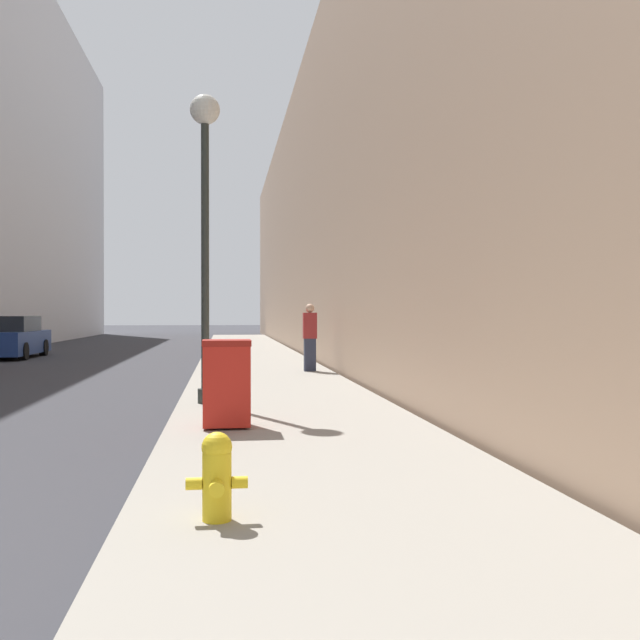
{
  "coord_description": "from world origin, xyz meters",
  "views": [
    {
      "loc": [
        4.89,
        -3.8,
        1.67
      ],
      "look_at": [
        7.82,
        18.01,
        1.47
      ],
      "focal_mm": 40.0,
      "sensor_mm": 36.0,
      "label": 1
    }
  ],
  "objects": [
    {
      "name": "building_right_stone",
      "position": [
        13.85,
        26.0,
        5.7
      ],
      "size": [
        12.0,
        60.0,
        11.4
      ],
      "color": "#9E7F66",
      "rests_on": "ground"
    },
    {
      "name": "trash_bin",
      "position": [
        4.92,
        5.85,
        0.74
      ],
      "size": [
        0.65,
        0.59,
        1.18
      ],
      "color": "red",
      "rests_on": "sidewalk_right"
    },
    {
      "name": "parked_sedan_far",
      "position": [
        -3.05,
        24.16,
        0.73
      ],
      "size": [
        1.91,
        4.75,
        1.57
      ],
      "color": "navy",
      "rests_on": "ground"
    },
    {
      "name": "sidewalk_right",
      "position": [
        5.92,
        18.0,
        0.07
      ],
      "size": [
        3.66,
        60.0,
        0.13
      ],
      "color": "gray",
      "rests_on": "ground"
    },
    {
      "name": "fire_hydrant",
      "position": [
        4.83,
        1.52,
        0.47
      ],
      "size": [
        0.46,
        0.34,
        0.66
      ],
      "color": "yellow",
      "rests_on": "sidewalk_right"
    },
    {
      "name": "pedestrian_on_sidewalk",
      "position": [
        7.15,
        15.02,
        1.03
      ],
      "size": [
        0.36,
        0.24,
        1.79
      ],
      "color": "#2D3347",
      "rests_on": "sidewalk_right"
    },
    {
      "name": "lamppost",
      "position": [
        4.56,
        8.52,
        3.83
      ],
      "size": [
        0.51,
        0.51,
        5.27
      ],
      "color": "#2D332D",
      "rests_on": "sidewalk_right"
    }
  ]
}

